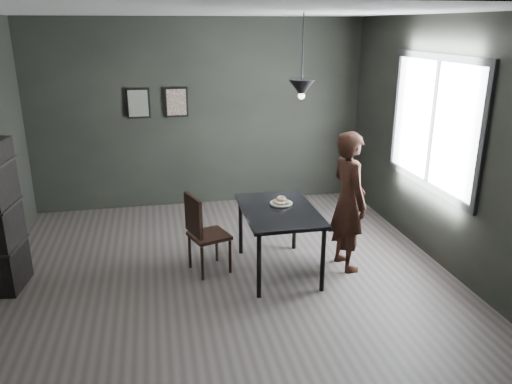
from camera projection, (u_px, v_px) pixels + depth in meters
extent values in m
plane|color=#3A3432|center=(227.00, 275.00, 5.63)|extent=(5.00, 5.00, 0.00)
cube|color=black|center=(200.00, 114.00, 7.50)|extent=(5.00, 0.10, 2.80)
cube|color=silver|center=(221.00, 12.00, 4.73)|extent=(5.00, 5.00, 0.02)
cube|color=white|center=(433.00, 123.00, 5.78)|extent=(0.02, 1.80, 1.40)
cube|color=black|center=(432.00, 123.00, 5.77)|extent=(0.04, 1.96, 1.56)
cube|color=black|center=(279.00, 211.00, 5.51)|extent=(0.80, 1.20, 0.04)
cylinder|color=black|center=(259.00, 266.00, 5.06)|extent=(0.05, 0.05, 0.71)
cylinder|color=black|center=(323.00, 260.00, 5.19)|extent=(0.05, 0.05, 0.71)
cylinder|color=black|center=(241.00, 226.00, 6.06)|extent=(0.05, 0.05, 0.71)
cylinder|color=black|center=(294.00, 222.00, 6.19)|extent=(0.05, 0.05, 0.71)
cylinder|color=silver|center=(281.00, 204.00, 5.64)|extent=(0.23, 0.23, 0.01)
torus|color=beige|center=(285.00, 202.00, 5.63)|extent=(0.11, 0.11, 0.04)
torus|color=beige|center=(282.00, 200.00, 5.68)|extent=(0.11, 0.11, 0.04)
torus|color=beige|center=(277.00, 201.00, 5.64)|extent=(0.11, 0.11, 0.04)
torus|color=beige|center=(281.00, 203.00, 5.59)|extent=(0.11, 0.11, 0.04)
torus|color=beige|center=(281.00, 199.00, 5.62)|extent=(0.12, 0.12, 0.06)
imported|color=black|center=(349.00, 201.00, 5.60)|extent=(0.46, 0.63, 1.60)
cube|color=black|center=(209.00, 236.00, 5.61)|extent=(0.51, 0.51, 0.04)
cube|color=black|center=(193.00, 216.00, 5.43)|extent=(0.17, 0.39, 0.44)
cylinder|color=black|center=(202.00, 264.00, 5.46)|extent=(0.03, 0.03, 0.39)
cylinder|color=black|center=(230.00, 257.00, 5.63)|extent=(0.03, 0.03, 0.39)
cylinder|color=black|center=(190.00, 252.00, 5.74)|extent=(0.03, 0.03, 0.39)
cylinder|color=black|center=(217.00, 246.00, 5.91)|extent=(0.03, 0.03, 0.39)
cylinder|color=black|center=(303.00, 51.00, 5.11)|extent=(0.01, 0.01, 0.75)
cone|color=black|center=(302.00, 88.00, 5.23)|extent=(0.28, 0.28, 0.18)
sphere|color=#FFE0B2|center=(301.00, 96.00, 5.25)|extent=(0.07, 0.07, 0.07)
cube|color=black|center=(138.00, 103.00, 7.24)|extent=(0.34, 0.03, 0.44)
cube|color=#446053|center=(138.00, 103.00, 7.22)|extent=(0.28, 0.01, 0.38)
cube|color=black|center=(176.00, 102.00, 7.34)|extent=(0.34, 0.03, 0.44)
cube|color=#503C2D|center=(176.00, 102.00, 7.32)|extent=(0.28, 0.01, 0.38)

